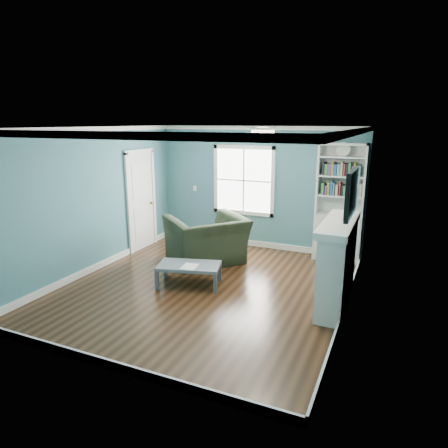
% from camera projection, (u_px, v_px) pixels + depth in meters
% --- Properties ---
extents(floor, '(5.00, 5.00, 0.00)m').
position_uv_depth(floor, '(206.00, 287.00, 6.67)').
color(floor, black).
rests_on(floor, ground).
extents(room_walls, '(5.00, 5.00, 5.00)m').
position_uv_depth(room_walls, '(205.00, 194.00, 6.28)').
color(room_walls, '#3F6E7A').
rests_on(room_walls, ground).
extents(trim, '(4.50, 5.00, 2.60)m').
position_uv_depth(trim, '(205.00, 215.00, 6.37)').
color(trim, white).
rests_on(trim, ground).
extents(window, '(1.40, 0.06, 1.50)m').
position_uv_depth(window, '(244.00, 180.00, 8.63)').
color(window, white).
rests_on(window, room_walls).
extents(bookshelf, '(0.90, 0.35, 2.31)m').
position_uv_depth(bookshelf, '(339.00, 215.00, 7.79)').
color(bookshelf, silver).
rests_on(bookshelf, ground).
extents(fireplace, '(0.44, 1.58, 1.30)m').
position_uv_depth(fireplace, '(338.00, 265.00, 5.88)').
color(fireplace, black).
rests_on(fireplace, ground).
extents(tv, '(0.06, 1.10, 0.65)m').
position_uv_depth(tv, '(352.00, 193.00, 5.56)').
color(tv, black).
rests_on(tv, fireplace).
extents(door, '(0.12, 0.98, 2.17)m').
position_uv_depth(door, '(141.00, 199.00, 8.52)').
color(door, silver).
rests_on(door, ground).
extents(ceiling_fixture, '(0.38, 0.38, 0.15)m').
position_uv_depth(ceiling_fixture, '(263.00, 131.00, 5.78)').
color(ceiling_fixture, white).
rests_on(ceiling_fixture, room_walls).
extents(light_switch, '(0.08, 0.01, 0.12)m').
position_uv_depth(light_switch, '(195.00, 188.00, 9.16)').
color(light_switch, white).
rests_on(light_switch, room_walls).
extents(recliner, '(1.59, 1.65, 1.22)m').
position_uv_depth(recliner, '(207.00, 232.00, 7.72)').
color(recliner, black).
rests_on(recliner, ground).
extents(coffee_table, '(1.14, 0.82, 0.37)m').
position_uv_depth(coffee_table, '(189.00, 267.00, 6.68)').
color(coffee_table, '#464D54').
rests_on(coffee_table, ground).
extents(paper_sheet, '(0.28, 0.34, 0.00)m').
position_uv_depth(paper_sheet, '(190.00, 266.00, 6.57)').
color(paper_sheet, white).
rests_on(paper_sheet, coffee_table).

